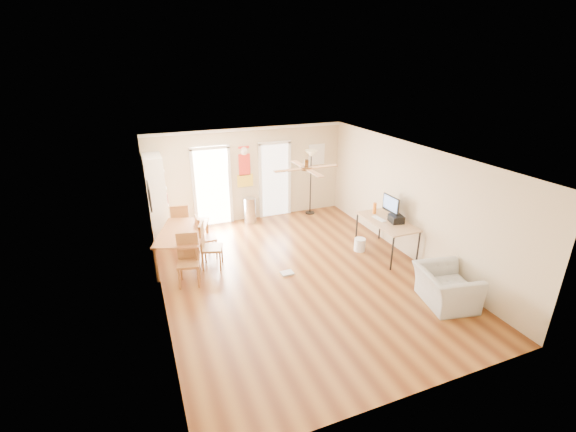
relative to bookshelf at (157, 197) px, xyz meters
name	(u,v)px	position (x,y,z in m)	size (l,w,h in m)	color
floor	(298,276)	(2.51, -3.14, -1.08)	(7.00, 7.00, 0.00)	brown
ceiling	(300,156)	(2.51, -3.14, 1.52)	(5.50, 7.00, 0.00)	silver
wall_back	(249,175)	(2.51, 0.36, 0.22)	(5.50, 0.04, 2.60)	beige
wall_front	(412,320)	(2.51, -6.64, 0.22)	(5.50, 0.04, 2.60)	beige
wall_left	(156,242)	(-0.24, -3.14, 0.22)	(0.04, 7.00, 2.60)	beige
wall_right	(411,202)	(5.26, -3.14, 0.22)	(0.04, 7.00, 2.60)	beige
crown_molding	(300,158)	(2.51, -3.14, 1.48)	(5.50, 7.00, 0.08)	white
kitchen_doorway	(212,188)	(1.46, 0.34, -0.03)	(0.90, 0.10, 2.10)	white
bathroom_doorway	(275,181)	(3.26, 0.34, -0.03)	(0.80, 0.10, 2.10)	white
wall_decal	(245,167)	(2.39, 0.34, 0.47)	(0.46, 0.03, 1.10)	red
ac_grille	(317,154)	(4.56, 0.33, 0.62)	(0.50, 0.04, 0.60)	white
framed_poster	(149,196)	(-0.21, -1.74, 0.62)	(0.04, 0.66, 0.48)	black
ceiling_fan	(306,168)	(2.51, -3.44, 1.35)	(1.24, 1.24, 0.20)	#593819
bookshelf	(157,197)	(0.00, 0.00, 0.00)	(0.43, 0.97, 2.16)	white
dining_table	(184,248)	(0.36, -1.70, -0.68)	(0.96, 1.60, 0.80)	brown
dining_chair_right_a	(206,236)	(0.91, -1.47, -0.59)	(0.40, 0.40, 0.98)	#9D6532
dining_chair_right_b	(212,245)	(0.91, -2.07, -0.56)	(0.43, 0.43, 1.05)	olive
dining_chair_near	(188,261)	(0.33, -2.59, -0.55)	(0.43, 0.43, 1.05)	#956230
dining_chair_far	(181,223)	(0.47, -0.52, -0.56)	(0.42, 0.42, 1.03)	olive
trash_can	(250,210)	(2.41, 0.06, -0.72)	(0.34, 0.34, 0.73)	#B6B6B8
torchiere_lamp	(311,183)	(4.27, 0.07, -0.13)	(0.36, 0.36, 1.90)	black
computer_desk	(386,237)	(4.83, -2.93, -0.67)	(0.77, 1.54, 0.82)	tan
imac	(391,207)	(4.98, -2.79, 0.01)	(0.08, 0.58, 0.54)	black
keyboard	(379,219)	(4.71, -2.76, -0.25)	(0.13, 0.40, 0.01)	silver
printer	(396,219)	(4.96, -3.06, -0.17)	(0.28, 0.32, 0.17)	black
orange_bottle	(375,208)	(4.81, -2.41, -0.12)	(0.09, 0.09, 0.26)	orange
wastebasket_a	(360,245)	(4.35, -2.60, -0.92)	(0.27, 0.27, 0.31)	white
floor_cloth	(287,273)	(2.32, -2.97, -1.06)	(0.26, 0.21, 0.04)	#A5A4A0
armchair	(446,287)	(4.66, -5.07, -0.73)	(1.06, 0.93, 0.69)	#ABACA6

